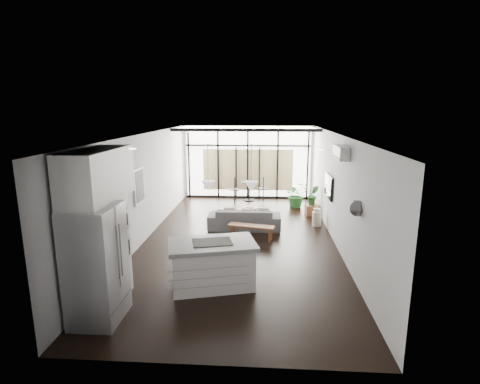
# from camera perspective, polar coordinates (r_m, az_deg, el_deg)

# --- Properties ---
(floor) EXTENTS (5.00, 10.00, 0.00)m
(floor) POSITION_cam_1_polar(r_m,az_deg,el_deg) (10.06, -0.11, -7.34)
(floor) COLOR black
(floor) RESTS_ON ground
(ceiling) EXTENTS (5.00, 10.00, 0.00)m
(ceiling) POSITION_cam_1_polar(r_m,az_deg,el_deg) (9.47, -0.12, 8.79)
(ceiling) COLOR silver
(ceiling) RESTS_ON ground
(wall_left) EXTENTS (0.02, 10.00, 2.80)m
(wall_left) POSITION_cam_1_polar(r_m,az_deg,el_deg) (10.14, -14.35, 0.66)
(wall_left) COLOR silver
(wall_left) RESTS_ON ground
(wall_right) EXTENTS (0.02, 10.00, 2.80)m
(wall_right) POSITION_cam_1_polar(r_m,az_deg,el_deg) (9.83, 14.59, 0.27)
(wall_right) COLOR silver
(wall_right) RESTS_ON ground
(wall_back) EXTENTS (5.00, 0.02, 2.80)m
(wall_back) POSITION_cam_1_polar(r_m,az_deg,el_deg) (14.59, 1.21, 4.59)
(wall_back) COLOR silver
(wall_back) RESTS_ON ground
(wall_front) EXTENTS (5.00, 0.02, 2.80)m
(wall_front) POSITION_cam_1_polar(r_m,az_deg,el_deg) (4.91, -4.12, -11.79)
(wall_front) COLOR silver
(wall_front) RESTS_ON ground
(glazing) EXTENTS (5.00, 0.20, 2.80)m
(glazing) POSITION_cam_1_polar(r_m,az_deg,el_deg) (14.47, 1.19, 4.52)
(glazing) COLOR black
(glazing) RESTS_ON ground
(skylight) EXTENTS (4.70, 1.90, 0.06)m
(skylight) POSITION_cam_1_polar(r_m,az_deg,el_deg) (13.46, 1.04, 9.78)
(skylight) COLOR silver
(skylight) RESTS_ON ceiling
(neighbour_building) EXTENTS (3.50, 0.02, 1.60)m
(neighbour_building) POSITION_cam_1_polar(r_m,az_deg,el_deg) (14.58, 1.19, 3.39)
(neighbour_building) COLOR #CABB86
(neighbour_building) RESTS_ON ground
(island) EXTENTS (1.86, 1.38, 0.91)m
(island) POSITION_cam_1_polar(r_m,az_deg,el_deg) (7.45, -4.22, -10.94)
(island) COLOR white
(island) RESTS_ON floor
(cooktop) EXTENTS (0.86, 0.68, 0.01)m
(cooktop) POSITION_cam_1_polar(r_m,az_deg,el_deg) (7.28, -4.28, -7.61)
(cooktop) COLOR black
(cooktop) RESTS_ON island
(fridge) EXTENTS (0.75, 0.94, 1.93)m
(fridge) POSITION_cam_1_polar(r_m,az_deg,el_deg) (6.58, -21.07, -10.24)
(fridge) COLOR #95959A
(fridge) RESTS_ON floor
(appliance_column) EXTENTS (0.56, 0.59, 2.18)m
(appliance_column) POSITION_cam_1_polar(r_m,az_deg,el_deg) (7.26, -19.31, -6.90)
(appliance_column) COLOR white
(appliance_column) RESTS_ON floor
(upper_cabinets) EXTENTS (0.62, 1.75, 0.86)m
(upper_cabinets) POSITION_cam_1_polar(r_m,az_deg,el_deg) (6.63, -20.90, 2.41)
(upper_cabinets) COLOR white
(upper_cabinets) RESTS_ON wall_left
(pendant_left) EXTENTS (0.26, 0.26, 0.18)m
(pendant_left) POSITION_cam_1_polar(r_m,az_deg,el_deg) (7.00, -4.84, 0.96)
(pendant_left) COLOR silver
(pendant_left) RESTS_ON ceiling
(pendant_right) EXTENTS (0.26, 0.26, 0.18)m
(pendant_right) POSITION_cam_1_polar(r_m,az_deg,el_deg) (6.93, 1.71, 0.87)
(pendant_right) COLOR silver
(pendant_right) RESTS_ON ceiling
(sofa) EXTENTS (2.10, 0.63, 0.82)m
(sofa) POSITION_cam_1_polar(r_m,az_deg,el_deg) (10.87, 0.68, -3.53)
(sofa) COLOR #515153
(sofa) RESTS_ON floor
(console_bench) EXTENTS (1.28, 0.59, 0.40)m
(console_bench) POSITION_cam_1_polar(r_m,az_deg,el_deg) (10.05, 1.71, -6.17)
(console_bench) COLOR brown
(console_bench) RESTS_ON floor
(pouf) EXTENTS (0.57, 0.57, 0.38)m
(pouf) POSITION_cam_1_polar(r_m,az_deg,el_deg) (11.89, 1.51, -3.23)
(pouf) COLOR beige
(pouf) RESTS_ON floor
(crate) EXTENTS (0.47, 0.47, 0.34)m
(crate) POSITION_cam_1_polar(r_m,az_deg,el_deg) (12.56, 10.97, -2.70)
(crate) COLOR brown
(crate) RESTS_ON floor
(plant_tall) EXTENTS (1.11, 1.16, 0.72)m
(plant_tall) POSITION_cam_1_polar(r_m,az_deg,el_deg) (13.38, 8.57, -0.82)
(plant_tall) COLOR #235E28
(plant_tall) RESTS_ON floor
(plant_crate) EXTENTS (0.46, 0.71, 0.30)m
(plant_crate) POSITION_cam_1_polar(r_m,az_deg,el_deg) (12.48, 11.03, -1.29)
(plant_crate) COLOR #235E28
(plant_crate) RESTS_ON crate
(milk_can) EXTENTS (0.28, 0.28, 0.53)m
(milk_can) POSITION_cam_1_polar(r_m,az_deg,el_deg) (11.42, 11.63, -3.76)
(milk_can) COLOR beige
(milk_can) RESTS_ON floor
(bistro_set) EXTENTS (1.69, 0.92, 0.77)m
(bistro_set) POSITION_cam_1_polar(r_m,az_deg,el_deg) (14.21, 1.39, 0.20)
(bistro_set) COLOR black
(bistro_set) RESTS_ON floor
(tv) EXTENTS (0.05, 1.10, 0.65)m
(tv) POSITION_cam_1_polar(r_m,az_deg,el_deg) (10.80, 13.39, 0.88)
(tv) COLOR black
(tv) RESTS_ON wall_right
(ac_unit) EXTENTS (0.22, 0.90, 0.30)m
(ac_unit) POSITION_cam_1_polar(r_m,az_deg,el_deg) (8.86, 15.15, 5.82)
(ac_unit) COLOR silver
(ac_unit) RESTS_ON wall_right
(framed_art) EXTENTS (0.04, 0.70, 0.90)m
(framed_art) POSITION_cam_1_polar(r_m,az_deg,el_deg) (9.64, -15.13, 0.92)
(framed_art) COLOR black
(framed_art) RESTS_ON wall_left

